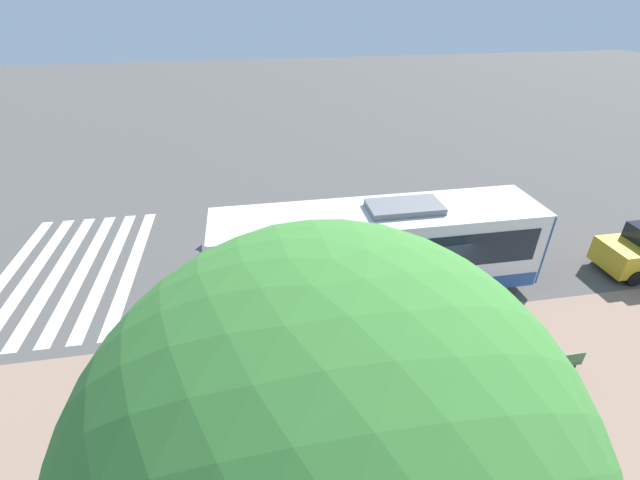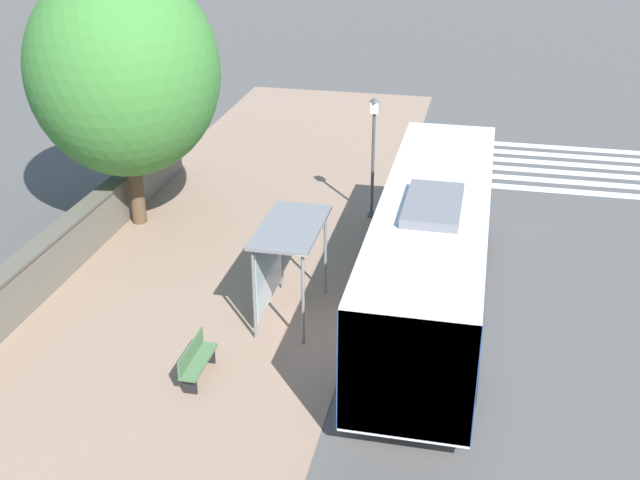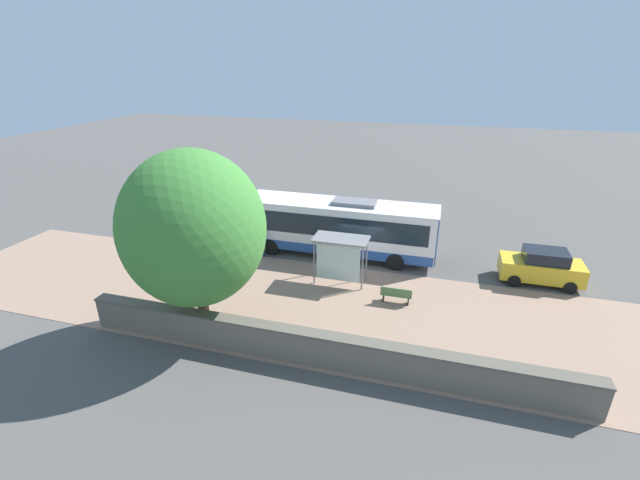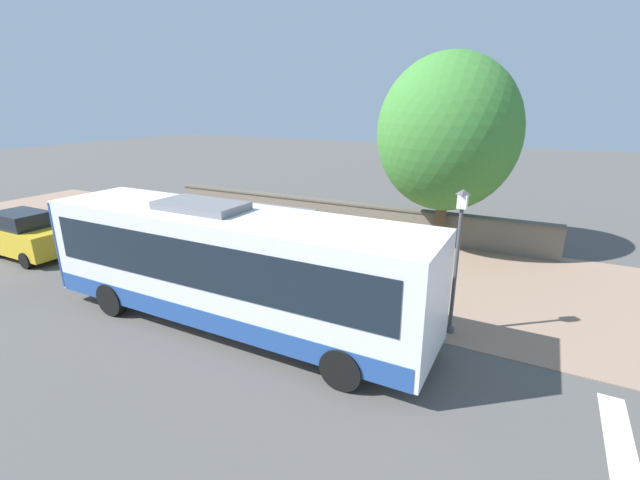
{
  "view_description": "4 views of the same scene",
  "coord_description": "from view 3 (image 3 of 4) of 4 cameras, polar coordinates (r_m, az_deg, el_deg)",
  "views": [
    {
      "loc": [
        -10.61,
        5.77,
        9.89
      ],
      "look_at": [
        1.25,
        3.7,
        2.65
      ],
      "focal_mm": 24.0,
      "sensor_mm": 36.0,
      "label": 1
    },
    {
      "loc": [
        2.76,
        -16.56,
        10.74
      ],
      "look_at": [
        -1.46,
        2.92,
        1.11
      ],
      "focal_mm": 45.0,
      "sensor_mm": 36.0,
      "label": 2
    },
    {
      "loc": [
        -21.57,
        -3.87,
        11.1
      ],
      "look_at": [
        -0.79,
        2.07,
        1.88
      ],
      "focal_mm": 24.0,
      "sensor_mm": 36.0,
      "label": 3
    },
    {
      "loc": [
        10.31,
        8.9,
        6.01
      ],
      "look_at": [
        -1.56,
        2.67,
        1.77
      ],
      "focal_mm": 24.0,
      "sensor_mm": 36.0,
      "label": 4
    }
  ],
  "objects": [
    {
      "name": "bus",
      "position": [
        25.64,
        2.66,
        1.85
      ],
      "size": [
        2.73,
        11.45,
        3.5
      ],
      "color": "white",
      "rests_on": "ground"
    },
    {
      "name": "shade_tree",
      "position": [
        17.53,
        -16.5,
        1.42
      ],
      "size": [
        5.73,
        5.73,
        8.07
      ],
      "color": "brown",
      "rests_on": "ground"
    },
    {
      "name": "bus_shelter",
      "position": [
        22.15,
        2.71,
        -1.0
      ],
      "size": [
        1.5,
        2.86,
        2.53
      ],
      "color": "slate",
      "rests_on": "ground"
    },
    {
      "name": "sidewalk_plaza",
      "position": [
        20.72,
        2.73,
        -9.28
      ],
      "size": [
        9.0,
        44.0,
        0.02
      ],
      "color": "#937560",
      "rests_on": "ground"
    },
    {
      "name": "parked_car_behind_bus",
      "position": [
        25.5,
        27.43,
        -3.19
      ],
      "size": [
        1.86,
        4.08,
        1.89
      ],
      "color": "gold",
      "rests_on": "ground"
    },
    {
      "name": "pedestrian",
      "position": [
        25.79,
        -7.56,
        -0.12
      ],
      "size": [
        0.34,
        0.23,
        1.72
      ],
      "color": "#2D3347",
      "rests_on": "ground"
    },
    {
      "name": "crosswalk_stripes",
      "position": [
        33.49,
        -15.86,
        2.86
      ],
      "size": [
        9.0,
        5.25,
        0.01
      ],
      "color": "silver",
      "rests_on": "ground"
    },
    {
      "name": "ground_plane",
      "position": [
        24.56,
        5.17,
        -3.85
      ],
      "size": [
        120.0,
        120.0,
        0.0
      ],
      "primitive_type": "plane",
      "color": "#514F4C",
      "rests_on": "ground"
    },
    {
      "name": "street_lamp_near",
      "position": [
        25.19,
        -11.2,
        2.43
      ],
      "size": [
        0.28,
        0.28,
        4.01
      ],
      "color": "#4C4C51",
      "rests_on": "ground"
    },
    {
      "name": "stone_wall",
      "position": [
        17.09,
        -0.49,
        -14.25
      ],
      "size": [
        0.6,
        20.0,
        1.45
      ],
      "color": "#6B6356",
      "rests_on": "ground"
    },
    {
      "name": "bench",
      "position": [
        21.32,
        10.11,
        -7.19
      ],
      "size": [
        0.4,
        1.51,
        0.88
      ],
      "color": "#4C7247",
      "rests_on": "ground"
    }
  ]
}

